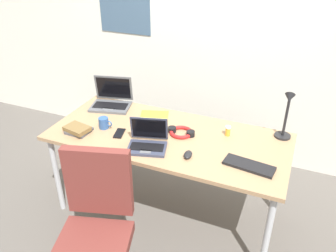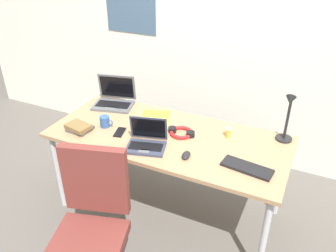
# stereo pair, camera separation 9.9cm
# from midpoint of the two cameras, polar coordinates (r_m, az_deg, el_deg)

# --- Properties ---
(ground_plane) EXTENTS (12.00, 12.00, 0.00)m
(ground_plane) POSITION_cam_midpoint_polar(r_m,az_deg,el_deg) (3.04, 0.96, -13.52)
(ground_plane) COLOR #56514C
(wall_back) EXTENTS (6.00, 0.13, 2.60)m
(wall_back) POSITION_cam_midpoint_polar(r_m,az_deg,el_deg) (3.34, 9.24, 15.82)
(wall_back) COLOR silver
(wall_back) RESTS_ON ground_plane
(desk) EXTENTS (1.80, 0.80, 0.74)m
(desk) POSITION_cam_midpoint_polar(r_m,az_deg,el_deg) (2.62, 1.08, -2.60)
(desk) COLOR #9E7A56
(desk) RESTS_ON ground_plane
(desk_lamp) EXTENTS (0.12, 0.18, 0.40)m
(desk_lamp) POSITION_cam_midpoint_polar(r_m,az_deg,el_deg) (2.57, 20.25, 1.24)
(desk_lamp) COLOR black
(desk_lamp) RESTS_ON desk
(laptop_back_right) EXTENTS (0.32, 0.28, 0.20)m
(laptop_back_right) POSITION_cam_midpoint_polar(r_m,az_deg,el_deg) (2.44, -2.40, -2.58)
(laptop_back_right) COLOR #33384C
(laptop_back_right) RESTS_ON desk
(laptop_near_mouse) EXTENTS (0.39, 0.34, 0.25)m
(laptop_near_mouse) POSITION_cam_midpoint_polar(r_m,az_deg,el_deg) (3.06, -7.98, 4.35)
(laptop_near_mouse) COLOR #515459
(laptop_near_mouse) RESTS_ON desk
(external_keyboard) EXTENTS (0.34, 0.16, 0.02)m
(external_keyboard) POSITION_cam_midpoint_polar(r_m,az_deg,el_deg) (2.31, 14.18, -6.75)
(external_keyboard) COLOR black
(external_keyboard) RESTS_ON desk
(computer_mouse) EXTENTS (0.07, 0.10, 0.03)m
(computer_mouse) POSITION_cam_midpoint_polar(r_m,az_deg,el_deg) (2.35, 4.25, -4.85)
(computer_mouse) COLOR black
(computer_mouse) RESTS_ON desk
(cell_phone) EXTENTS (0.10, 0.15, 0.01)m
(cell_phone) POSITION_cam_midpoint_polar(r_m,az_deg,el_deg) (2.64, -6.95, -1.04)
(cell_phone) COLOR black
(cell_phone) RESTS_ON desk
(headphones) EXTENTS (0.21, 0.18, 0.04)m
(headphones) POSITION_cam_midpoint_polar(r_m,az_deg,el_deg) (2.60, 3.31, -1.08)
(headphones) COLOR red
(headphones) RESTS_ON desk
(pill_bottle) EXTENTS (0.04, 0.04, 0.08)m
(pill_bottle) POSITION_cam_midpoint_polar(r_m,az_deg,el_deg) (2.60, 11.04, -1.02)
(pill_bottle) COLOR gold
(pill_bottle) RESTS_ON desk
(book_stack) EXTENTS (0.21, 0.17, 0.05)m
(book_stack) POSITION_cam_midpoint_polar(r_m,az_deg,el_deg) (2.71, -13.54, -0.26)
(book_stack) COLOR #4C4C51
(book_stack) RESTS_ON desk
(paper_folder_by_keyboard) EXTENTS (0.32, 0.37, 0.01)m
(paper_folder_by_keyboard) POSITION_cam_midpoint_polar(r_m,az_deg,el_deg) (2.80, -1.19, 1.12)
(paper_folder_by_keyboard) COLOR gold
(paper_folder_by_keyboard) RESTS_ON desk
(coffee_mug) EXTENTS (0.11, 0.08, 0.09)m
(coffee_mug) POSITION_cam_midpoint_polar(r_m,az_deg,el_deg) (2.72, -9.39, 0.72)
(coffee_mug) COLOR #2D518C
(coffee_mug) RESTS_ON desk
(office_chair) EXTENTS (0.55, 0.60, 0.97)m
(office_chair) POSITION_cam_midpoint_polar(r_m,az_deg,el_deg) (2.32, -11.31, -17.75)
(office_chair) COLOR black
(office_chair) RESTS_ON ground_plane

